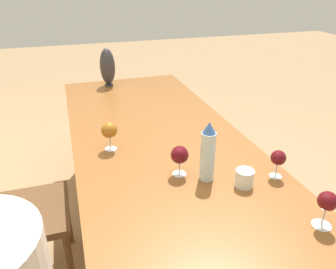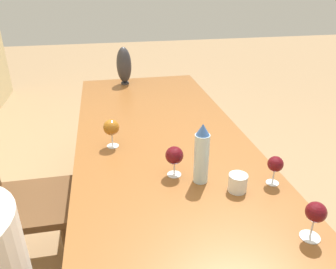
{
  "view_description": "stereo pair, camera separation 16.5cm",
  "coord_description": "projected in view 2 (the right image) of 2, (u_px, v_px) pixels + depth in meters",
  "views": [
    {
      "loc": [
        -1.44,
        0.45,
        1.56
      ],
      "look_at": [
        -0.03,
        0.0,
        0.83
      ],
      "focal_mm": 35.0,
      "sensor_mm": 36.0,
      "label": 1
    },
    {
      "loc": [
        -1.48,
        0.29,
        1.56
      ],
      "look_at": [
        -0.03,
        0.0,
        0.83
      ],
      "focal_mm": 35.0,
      "sensor_mm": 36.0,
      "label": 2
    }
  ],
  "objects": [
    {
      "name": "chair_far",
      "position": [
        13.0,
        197.0,
        1.75
      ],
      "size": [
        0.44,
        0.44,
        0.91
      ],
      "color": "brown",
      "rests_on": "ground_plane"
    },
    {
      "name": "vase",
      "position": [
        124.0,
        65.0,
        2.66
      ],
      "size": [
        0.12,
        0.12,
        0.3
      ],
      "color": "#2D2D33",
      "rests_on": "dining_table"
    },
    {
      "name": "wine_glass_4",
      "position": [
        174.0,
        156.0,
        1.46
      ],
      "size": [
        0.08,
        0.08,
        0.14
      ],
      "color": "silver",
      "rests_on": "dining_table"
    },
    {
      "name": "wine_glass_1",
      "position": [
        275.0,
        165.0,
        1.4
      ],
      "size": [
        0.07,
        0.07,
        0.13
      ],
      "color": "silver",
      "rests_on": "dining_table"
    },
    {
      "name": "water_tumbler",
      "position": [
        238.0,
        183.0,
        1.37
      ],
      "size": [
        0.08,
        0.08,
        0.08
      ],
      "color": "silver",
      "rests_on": "dining_table"
    },
    {
      "name": "dining_table",
      "position": [
        167.0,
        160.0,
        1.74
      ],
      "size": [
        2.67,
        0.94,
        0.73
      ],
      "color": "brown",
      "rests_on": "ground_plane"
    },
    {
      "name": "wine_glass_3",
      "position": [
        316.0,
        213.0,
        1.1
      ],
      "size": [
        0.07,
        0.07,
        0.15
      ],
      "color": "silver",
      "rests_on": "dining_table"
    },
    {
      "name": "water_bottle",
      "position": [
        202.0,
        154.0,
        1.4
      ],
      "size": [
        0.06,
        0.06,
        0.28
      ],
      "color": "silver",
      "rests_on": "dining_table"
    },
    {
      "name": "ground_plane",
      "position": [
        167.0,
        252.0,
        2.04
      ],
      "size": [
        14.0,
        14.0,
        0.0
      ],
      "primitive_type": "plane",
      "color": "#937551"
    },
    {
      "name": "wine_glass_2",
      "position": [
        111.0,
        128.0,
        1.7
      ],
      "size": [
        0.08,
        0.08,
        0.15
      ],
      "color": "silver",
      "rests_on": "dining_table"
    }
  ]
}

